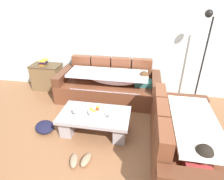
# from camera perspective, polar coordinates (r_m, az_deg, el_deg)

# --- Properties ---
(ground_plane) EXTENTS (14.00, 14.00, 0.00)m
(ground_plane) POSITION_cam_1_polar(r_m,az_deg,el_deg) (3.10, -3.02, -17.97)
(ground_plane) COLOR brown
(back_wall) EXTENTS (9.00, 0.10, 2.70)m
(back_wall) POSITION_cam_1_polar(r_m,az_deg,el_deg) (4.36, 2.96, 16.37)
(back_wall) COLOR silver
(back_wall) RESTS_ON ground_plane
(couch_along_wall) EXTENTS (2.26, 0.92, 0.88)m
(couch_along_wall) POSITION_cam_1_polar(r_m,az_deg,el_deg) (4.23, -0.64, 1.38)
(couch_along_wall) COLOR brown
(couch_along_wall) RESTS_ON ground_plane
(couch_near_window) EXTENTS (0.92, 1.81, 0.88)m
(couch_near_window) POSITION_cam_1_polar(r_m,az_deg,el_deg) (2.95, 21.18, -14.26)
(couch_near_window) COLOR brown
(couch_near_window) RESTS_ON ground_plane
(coffee_table) EXTENTS (1.20, 0.68, 0.38)m
(coffee_table) POSITION_cam_1_polar(r_m,az_deg,el_deg) (3.29, -5.27, -9.26)
(coffee_table) COLOR #9C979D
(coffee_table) RESTS_ON ground_plane
(fruit_bowl) EXTENTS (0.28, 0.28, 0.10)m
(fruit_bowl) POSITION_cam_1_polar(r_m,az_deg,el_deg) (3.19, -4.91, -6.55)
(fruit_bowl) COLOR silver
(fruit_bowl) RESTS_ON coffee_table
(wine_glass_near_left) EXTENTS (0.07, 0.07, 0.17)m
(wine_glass_near_left) POSITION_cam_1_polar(r_m,az_deg,el_deg) (3.14, -11.24, -6.09)
(wine_glass_near_left) COLOR silver
(wine_glass_near_left) RESTS_ON coffee_table
(wine_glass_near_right) EXTENTS (0.07, 0.07, 0.17)m
(wine_glass_near_right) POSITION_cam_1_polar(r_m,az_deg,el_deg) (3.01, -0.65, -7.09)
(wine_glass_near_right) COLOR silver
(wine_glass_near_right) RESTS_ON coffee_table
(open_magazine) EXTENTS (0.30, 0.24, 0.01)m
(open_magazine) POSITION_cam_1_polar(r_m,az_deg,el_deg) (3.22, -0.34, -6.87)
(open_magazine) COLOR white
(open_magazine) RESTS_ON coffee_table
(side_cabinet) EXTENTS (0.72, 0.44, 0.64)m
(side_cabinet) POSITION_cam_1_polar(r_m,az_deg,el_deg) (4.97, -19.20, 3.80)
(side_cabinet) COLOR brown
(side_cabinet) RESTS_ON ground_plane
(book_stack_on_cabinet) EXTENTS (0.18, 0.23, 0.13)m
(book_stack_on_cabinet) POSITION_cam_1_polar(r_m,az_deg,el_deg) (4.86, -20.37, 8.00)
(book_stack_on_cabinet) COLOR #B76623
(book_stack_on_cabinet) RESTS_ON side_cabinet
(floor_lamp) EXTENTS (0.33, 0.31, 1.95)m
(floor_lamp) POSITION_cam_1_polar(r_m,az_deg,el_deg) (4.15, 25.95, 9.70)
(floor_lamp) COLOR black
(floor_lamp) RESTS_ON ground_plane
(pair_of_shoes) EXTENTS (0.34, 0.33, 0.09)m
(pair_of_shoes) POSITION_cam_1_polar(r_m,az_deg,el_deg) (2.94, -9.78, -20.38)
(pair_of_shoes) COLOR #8C7259
(pair_of_shoes) RESTS_ON ground_plane
(crumpled_garment) EXTENTS (0.51, 0.51, 0.12)m
(crumpled_garment) POSITION_cam_1_polar(r_m,az_deg,el_deg) (3.63, -19.93, -10.57)
(crumpled_garment) COLOR #191933
(crumpled_garment) RESTS_ON ground_plane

